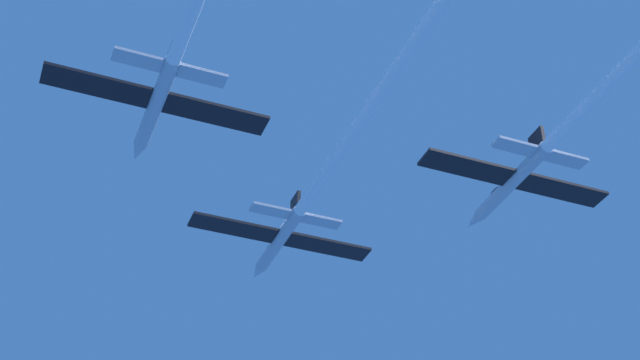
% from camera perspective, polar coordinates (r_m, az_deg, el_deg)
% --- Properties ---
extents(jet_lead, '(16.51, 42.27, 2.73)m').
position_cam_1_polar(jet_lead, '(74.98, 0.17, 0.21)').
color(jet_lead, '#B2BAC6').
extents(jet_right_wing, '(16.51, 43.65, 2.73)m').
position_cam_1_polar(jet_right_wing, '(70.32, 16.24, 4.69)').
color(jet_right_wing, '#B2BAC6').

